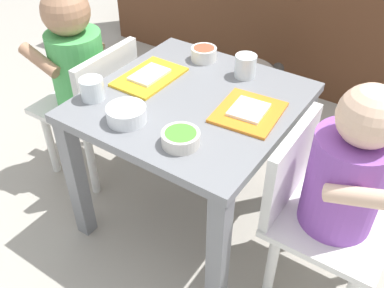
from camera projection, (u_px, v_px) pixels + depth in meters
ground_plane at (192, 213)px, 1.45m from camera, size 7.00×7.00×0.00m
dining_table at (192, 123)px, 1.21m from camera, size 0.54×0.55×0.46m
seated_child_left at (79, 67)px, 1.37m from camera, size 0.28×0.28×0.67m
seated_child_right at (341, 179)px, 0.98m from camera, size 0.28×0.28×0.66m
dog at (235, 80)px, 1.75m from camera, size 0.38×0.37×0.30m
food_tray_left at (150, 76)px, 1.24m from camera, size 0.14×0.20×0.02m
food_tray_right at (249, 112)px, 1.10m from camera, size 0.17×0.19×0.02m
water_cup_left at (245, 67)px, 1.24m from camera, size 0.06×0.06×0.07m
water_cup_right at (92, 90)px, 1.15m from camera, size 0.06×0.06×0.06m
veggie_bowl_far at (126, 114)px, 1.07m from camera, size 0.10×0.10×0.04m
cereal_bowl_right_side at (181, 138)px, 1.00m from camera, size 0.09×0.09×0.03m
veggie_bowl_near at (204, 53)px, 1.32m from camera, size 0.08×0.08×0.04m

